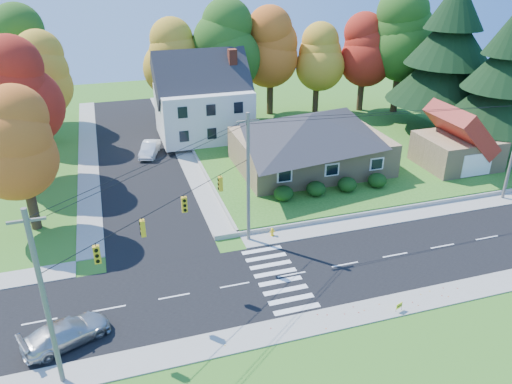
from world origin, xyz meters
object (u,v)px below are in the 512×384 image
white_car (150,149)px  fire_hydrant (272,232)px  silver_sedan (66,333)px  ranch_house (310,140)px

white_car → fire_hydrant: 20.97m
silver_sedan → white_car: 28.35m
ranch_house → fire_hydrant: size_ratio=20.26×
silver_sedan → ranch_house: bearing=-72.9°
ranch_house → fire_hydrant: 13.56m
ranch_house → silver_sedan: 29.01m
ranch_house → fire_hydrant: (-7.62, -10.83, -2.92)m
silver_sedan → white_car: (7.72, 27.28, 0.02)m
ranch_house → white_car: (-14.61, 8.94, -2.52)m
white_car → fire_hydrant: (7.00, -19.77, -0.40)m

